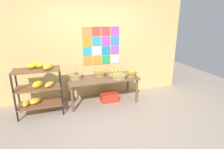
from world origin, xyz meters
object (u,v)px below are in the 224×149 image
(fruit_basket_back_left, at_px, (131,74))
(fruit_basket_centre, at_px, (100,73))
(fruit_basket_back_right, at_px, (76,76))
(fruit_basket_left, at_px, (118,76))
(produce_crate_under_table, at_px, (109,97))
(display_table, at_px, (103,80))
(banana_shelf_unit, at_px, (39,84))
(fruit_basket_right, at_px, (112,72))

(fruit_basket_back_left, xyz_separation_m, fruit_basket_centre, (-0.72, 0.27, -0.01))
(fruit_basket_back_right, distance_m, fruit_basket_left, 1.02)
(produce_crate_under_table, bearing_deg, display_table, -177.05)
(banana_shelf_unit, xyz_separation_m, fruit_basket_left, (1.79, -0.04, 0.02))
(display_table, height_order, produce_crate_under_table, display_table)
(fruit_basket_back_left, bearing_deg, banana_shelf_unit, 179.93)
(fruit_basket_right, bearing_deg, banana_shelf_unit, -171.04)
(display_table, bearing_deg, produce_crate_under_table, 2.95)
(fruit_basket_right, bearing_deg, fruit_basket_back_right, -179.07)
(display_table, distance_m, fruit_basket_back_right, 0.66)
(fruit_basket_back_right, distance_m, produce_crate_under_table, 1.01)
(fruit_basket_left, relative_size, fruit_basket_right, 1.17)
(fruit_basket_right, relative_size, produce_crate_under_table, 0.73)
(fruit_basket_left, bearing_deg, fruit_basket_right, 99.13)
(fruit_basket_centre, xyz_separation_m, produce_crate_under_table, (0.21, -0.12, -0.62))
(fruit_basket_centre, relative_size, fruit_basket_right, 0.91)
(display_table, bearing_deg, banana_shelf_unit, -174.35)
(banana_shelf_unit, height_order, display_table, banana_shelf_unit)
(fruit_basket_right, bearing_deg, produce_crate_under_table, -135.74)
(banana_shelf_unit, xyz_separation_m, fruit_basket_back_left, (2.13, -0.00, 0.04))
(display_table, distance_m, fruit_basket_back_left, 0.71)
(fruit_basket_centre, bearing_deg, produce_crate_under_table, -30.01)
(banana_shelf_unit, xyz_separation_m, fruit_basket_back_right, (0.82, 0.26, 0.03))
(display_table, xyz_separation_m, fruit_basket_back_right, (-0.63, 0.12, 0.14))
(banana_shelf_unit, height_order, fruit_basket_back_right, banana_shelf_unit)
(banana_shelf_unit, relative_size, fruit_basket_right, 3.70)
(fruit_basket_back_left, distance_m, fruit_basket_centre, 0.77)
(display_table, distance_m, fruit_basket_left, 0.41)
(fruit_basket_centre, bearing_deg, banana_shelf_unit, -169.14)
(fruit_basket_centre, bearing_deg, fruit_basket_back_right, -178.94)
(display_table, relative_size, fruit_basket_left, 4.59)
(display_table, height_order, fruit_basket_right, fruit_basket_right)
(fruit_basket_back_right, height_order, fruit_basket_back_left, fruit_basket_back_left)
(fruit_basket_left, height_order, produce_crate_under_table, fruit_basket_left)
(fruit_basket_back_left, relative_size, produce_crate_under_table, 0.70)
(fruit_basket_back_left, distance_m, produce_crate_under_table, 0.82)
(fruit_basket_back_right, bearing_deg, produce_crate_under_table, -7.69)
(display_table, xyz_separation_m, fruit_basket_back_left, (0.68, -0.15, 0.15))
(fruit_basket_back_right, height_order, fruit_basket_right, fruit_basket_back_right)
(display_table, relative_size, fruit_basket_back_left, 5.60)
(banana_shelf_unit, relative_size, fruit_basket_back_right, 3.57)
(fruit_basket_right, bearing_deg, fruit_basket_back_left, -35.78)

